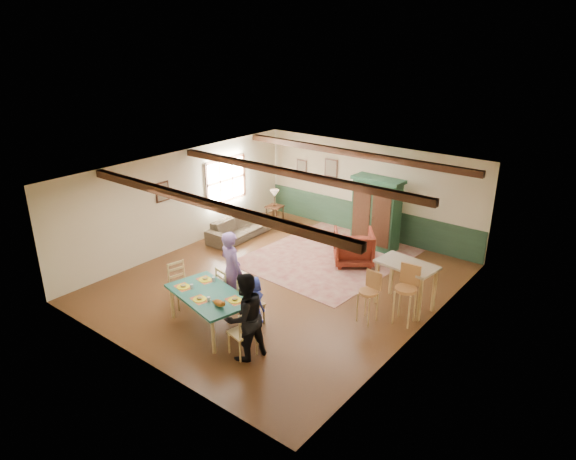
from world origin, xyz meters
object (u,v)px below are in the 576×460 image
Objects in this scene: dining_chair_end_right at (242,331)px; armoire at (376,213)px; end_table at (275,215)px; table_lamp at (274,198)px; dining_chair_far_right at (251,303)px; dining_chair_end_left at (181,285)px; armchair at (354,247)px; bar_stool_right at (405,296)px; cat at (219,302)px; dining_chair_far_left at (229,288)px; person_man at (232,270)px; counter_table at (405,285)px; person_woman at (245,317)px; sofa at (239,228)px; dining_table at (210,311)px; bar_stool_left at (368,298)px; person_child at (254,300)px.

armoire is at bearing -161.62° from dining_chair_end_right.
table_lamp is at bearing 0.00° from end_table.
dining_chair_far_right is 1.00× the size of dining_chair_end_left.
armchair is 2.98m from bar_stool_right.
end_table is at bearing 133.27° from cat.
dining_chair_far_left is 0.41m from person_man.
dining_chair_end_left is 4.55m from armchair.
table_lamp is (0.00, 0.00, 0.54)m from end_table.
armchair is 1.93× the size of table_lamp.
table_lamp reaches higher than end_table.
end_table is (-3.98, 5.71, -0.20)m from dining_chair_end_right.
dining_chair_far_left is at bearing -60.86° from end_table.
counter_table reaches higher than dining_chair_end_right.
person_woman is at bearing 90.00° from dining_chair_end_right.
table_lamp is at bearing -3.99° from sofa.
cat is 6.59m from table_lamp.
dining_table is 1.36m from person_woman.
dining_chair_far_right is 0.48× the size of sofa.
sofa is 3.63× the size of end_table.
dining_chair_far_right is 0.78× the size of counter_table.
bar_stool_right reaches higher than end_table.
dining_table is 3.27× the size of end_table.
sofa is 1.64m from table_lamp.
dining_chair_end_left is at bearing -145.62° from bar_stool_left.
armchair reaches higher than sofa.
person_child reaches higher than sofa.
bar_stool_right is at bearing -128.22° from dining_chair_far_right.
armchair is at bearing -83.10° from armoire.
dining_chair_end_right is 1.88× the size of table_lamp.
person_woman is 0.72m from cat.
end_table is (-3.38, -0.27, -0.71)m from armoire.
dining_chair_far_left is 0.55× the size of person_man.
person_woman reaches higher than dining_chair_far_right.
sofa is (-3.44, 3.27, -0.19)m from dining_chair_far_right.
dining_chair_far_left is 2.64× the size of cat.
armoire is (-0.59, 5.98, 0.51)m from dining_chair_end_right.
table_lamp reaches higher than armchair.
dining_chair_end_left is at bearing -72.11° from end_table.
person_child is at bearing -90.00° from dining_chair_far_right.
dining_chair_end_right is (1.15, -0.26, 0.10)m from dining_table.
armchair is 1.76× the size of end_table.
bar_stool_right is at bearing -139.21° from person_man.
dining_chair_far_right is at bearing 90.00° from person_child.
table_lamp reaches higher than sofa.
person_woman is at bearing -108.78° from bar_stool_left.
end_table is 0.45× the size of counter_table.
bar_stool_right is (4.14, 2.35, 0.14)m from dining_chair_end_left.
table_lamp is (-4.08, 5.74, -0.02)m from person_woman.
bar_stool_left is at bearing 166.11° from dining_chair_end_right.
bar_stool_left is at bearing -140.74° from person_man.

